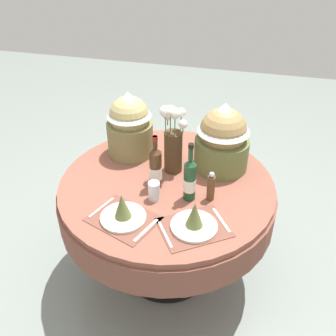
% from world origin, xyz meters
% --- Properties ---
extents(ground, '(8.00, 8.00, 0.00)m').
position_xyz_m(ground, '(0.00, 0.00, 0.00)').
color(ground, gray).
extents(dining_table, '(1.30, 1.30, 0.76)m').
position_xyz_m(dining_table, '(0.00, 0.00, 0.62)').
color(dining_table, brown).
rests_on(dining_table, ground).
extents(place_setting_left, '(0.41, 0.36, 0.16)m').
position_xyz_m(place_setting_left, '(-0.14, -0.37, 0.80)').
color(place_setting_left, brown).
rests_on(place_setting_left, dining_table).
extents(place_setting_right, '(0.43, 0.41, 0.16)m').
position_xyz_m(place_setting_right, '(0.23, -0.34, 0.80)').
color(place_setting_right, brown).
rests_on(place_setting_right, dining_table).
extents(flower_vase, '(0.16, 0.19, 0.45)m').
position_xyz_m(flower_vase, '(0.01, 0.13, 0.96)').
color(flower_vase, '#47331E').
rests_on(flower_vase, dining_table).
extents(wine_bottle_left, '(0.07, 0.07, 0.33)m').
position_xyz_m(wine_bottle_left, '(-0.05, -0.05, 0.89)').
color(wine_bottle_left, '#422814').
rests_on(wine_bottle_left, dining_table).
extents(wine_bottle_right, '(0.07, 0.07, 0.35)m').
position_xyz_m(wine_bottle_right, '(0.16, -0.11, 0.89)').
color(wine_bottle_right, '#194223').
rests_on(wine_bottle_right, dining_table).
extents(tumbler_near_left, '(0.07, 0.07, 0.11)m').
position_xyz_m(tumbler_near_left, '(-0.03, -0.17, 0.81)').
color(tumbler_near_left, silver).
rests_on(tumbler_near_left, dining_table).
extents(pepper_mill, '(0.04, 0.04, 0.18)m').
position_xyz_m(pepper_mill, '(0.27, -0.09, 0.84)').
color(pepper_mill, brown).
rests_on(pepper_mill, dining_table).
extents(gift_tub_back_left, '(0.29, 0.29, 0.43)m').
position_xyz_m(gift_tub_back_left, '(-0.31, 0.26, 0.98)').
color(gift_tub_back_left, olive).
rests_on(gift_tub_back_left, dining_table).
extents(gift_tub_back_right, '(0.33, 0.33, 0.43)m').
position_xyz_m(gift_tub_back_right, '(0.28, 0.24, 0.98)').
color(gift_tub_back_right, olive).
rests_on(gift_tub_back_right, dining_table).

